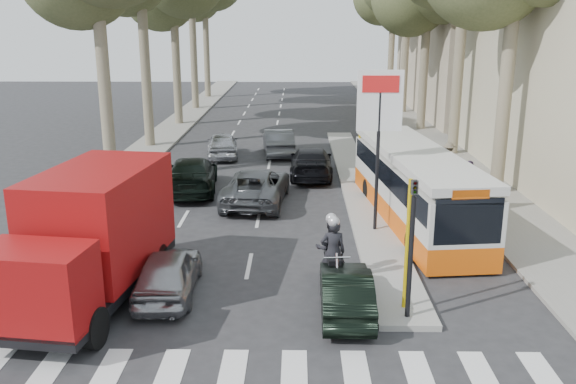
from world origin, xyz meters
name	(u,v)px	position (x,y,z in m)	size (l,w,h in m)	color
ground	(277,295)	(0.00, 0.00, 0.00)	(120.00, 120.00, 0.00)	#28282B
sidewalk_right	(419,132)	(8.60, 25.00, 0.06)	(3.20, 70.00, 0.12)	gray
median_left	(178,124)	(-8.00, 28.00, 0.06)	(2.40, 64.00, 0.12)	gray
traffic_island	(358,186)	(3.25, 11.00, 0.08)	(1.50, 26.00, 0.16)	gray
building_far	(492,9)	(15.50, 34.00, 8.00)	(11.00, 20.00, 16.00)	#B7A88E
billboard	(379,128)	(3.25, 5.00, 3.70)	(1.50, 12.10, 5.60)	yellow
traffic_light_island	(412,226)	(3.25, -1.50, 2.49)	(0.16, 0.41, 3.60)	black
silver_hatchback	(168,272)	(-2.90, -0.02, 0.64)	(1.51, 3.75, 1.28)	#96989D
dark_hatchback	(346,291)	(1.78, -1.00, 0.59)	(1.25, 3.58, 1.18)	black
queue_car_a	(256,186)	(-1.10, 8.61, 0.70)	(2.33, 5.06, 1.41)	#4D5055
queue_car_b	(311,162)	(1.20, 13.00, 0.70)	(1.96, 4.81, 1.40)	black
queue_car_c	(222,145)	(-3.50, 17.22, 0.68)	(1.62, 4.01, 1.37)	#ACAEB4
queue_car_d	(278,142)	(-0.50, 17.93, 0.72)	(1.51, 4.34, 1.43)	#505258
queue_car_e	(192,175)	(-4.00, 10.33, 0.75)	(2.09, 5.14, 1.49)	black
red_truck	(92,235)	(-4.75, -0.34, 1.80)	(3.20, 6.65, 3.41)	black
city_bus	(415,184)	(4.80, 6.28, 1.43)	(3.33, 10.50, 2.72)	#E2570C
motorcycle	(332,252)	(1.52, 0.76, 0.94)	(0.91, 2.43, 2.07)	black
pedestrian_near	(468,182)	(7.29, 8.20, 1.00)	(1.03, 0.50, 1.76)	#3F3049
pedestrian_far	(448,159)	(7.63, 12.90, 0.90)	(1.01, 0.45, 1.56)	#6D6452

